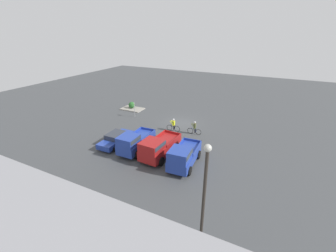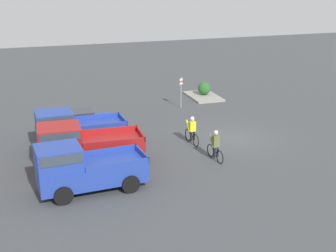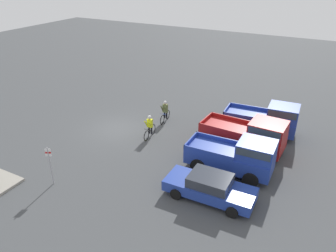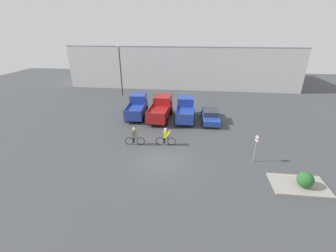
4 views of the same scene
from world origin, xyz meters
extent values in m
plane|color=#424447|center=(0.00, 0.00, 0.00)|extent=(80.00, 80.00, 0.00)
cube|color=#233D9E|center=(-4.26, 9.23, 0.84)|extent=(2.23, 4.98, 0.92)
cube|color=#233D9E|center=(-4.35, 10.68, 1.80)|extent=(1.89, 2.06, 0.99)
cube|color=#333D47|center=(-4.35, 10.68, 2.01)|extent=(1.93, 1.91, 0.44)
cube|color=#233D9E|center=(-5.11, 8.19, 1.42)|extent=(0.27, 2.92, 0.25)
cube|color=#233D9E|center=(-3.28, 8.32, 1.42)|extent=(0.27, 2.92, 0.25)
cube|color=#233D9E|center=(-4.10, 6.84, 1.42)|extent=(1.92, 0.21, 0.25)
cylinder|color=black|center=(-5.31, 10.67, 0.42)|extent=(0.27, 0.85, 0.84)
cylinder|color=black|center=(-3.40, 10.80, 0.42)|extent=(0.27, 0.85, 0.84)
cylinder|color=black|center=(-5.11, 7.66, 0.42)|extent=(0.27, 0.85, 0.84)
cylinder|color=black|center=(-3.20, 7.78, 0.42)|extent=(0.27, 0.85, 0.84)
cube|color=maroon|center=(-1.46, 8.78, 0.89)|extent=(2.31, 5.31, 0.98)
cube|color=maroon|center=(-1.37, 10.34, 1.82)|extent=(1.99, 2.18, 0.90)
cube|color=#333D47|center=(-1.37, 10.34, 2.02)|extent=(2.04, 2.02, 0.39)
cube|color=maroon|center=(-2.49, 7.79, 1.50)|extent=(0.24, 3.13, 0.25)
cube|color=maroon|center=(-0.53, 7.69, 1.50)|extent=(0.24, 3.13, 0.25)
cube|color=maroon|center=(-1.59, 6.22, 1.50)|extent=(2.05, 0.19, 0.25)
cylinder|color=black|center=(-2.39, 10.45, 0.44)|extent=(0.27, 0.90, 0.89)
cylinder|color=black|center=(-0.35, 10.34, 0.44)|extent=(0.27, 0.90, 0.89)
cylinder|color=black|center=(-2.56, 7.22, 0.44)|extent=(0.27, 0.90, 0.89)
cylinder|color=black|center=(-0.52, 7.11, 0.44)|extent=(0.27, 0.90, 0.89)
cube|color=#233D9E|center=(1.34, 8.87, 0.85)|extent=(2.01, 4.92, 0.92)
cube|color=#233D9E|center=(1.31, 10.34, 1.78)|extent=(1.79, 1.99, 0.93)
cube|color=#333D47|center=(1.31, 10.34, 1.98)|extent=(1.85, 1.83, 0.41)
cube|color=#233D9E|center=(0.46, 7.88, 1.43)|extent=(0.15, 2.93, 0.25)
cube|color=#233D9E|center=(2.28, 7.92, 1.43)|extent=(0.15, 2.93, 0.25)
cube|color=#233D9E|center=(1.40, 6.48, 1.43)|extent=(1.90, 0.12, 0.25)
cylinder|color=black|center=(0.36, 10.37, 0.43)|extent=(0.24, 0.87, 0.87)
cylinder|color=black|center=(2.26, 10.41, 0.43)|extent=(0.24, 0.87, 0.87)
cylinder|color=black|center=(0.43, 7.34, 0.43)|extent=(0.24, 0.87, 0.87)
cylinder|color=black|center=(2.33, 7.38, 0.43)|extent=(0.24, 0.87, 0.87)
cube|color=#233D9E|center=(4.14, 8.81, 0.54)|extent=(1.82, 4.63, 0.57)
cube|color=#2D333D|center=(4.14, 8.81, 1.08)|extent=(1.61, 2.10, 0.52)
cylinder|color=black|center=(3.24, 10.27, 0.30)|extent=(0.19, 0.60, 0.60)
cylinder|color=black|center=(5.00, 10.30, 0.30)|extent=(0.19, 0.60, 0.60)
cylinder|color=black|center=(3.29, 7.32, 0.30)|extent=(0.19, 0.60, 0.60)
cylinder|color=black|center=(5.04, 7.35, 0.30)|extent=(0.19, 0.60, 0.60)
torus|color=black|center=(0.47, 2.79, 0.34)|extent=(0.74, 0.11, 0.74)
torus|color=black|center=(-0.55, 2.71, 0.34)|extent=(0.74, 0.11, 0.74)
cylinder|color=black|center=(-0.04, 2.75, 0.53)|extent=(0.54, 0.08, 0.39)
cylinder|color=black|center=(-0.04, 2.75, 0.73)|extent=(0.57, 0.08, 0.04)
cylinder|color=black|center=(-0.22, 2.74, 0.53)|extent=(0.04, 0.04, 0.36)
cylinder|color=black|center=(0.34, 2.78, 0.76)|extent=(0.06, 0.46, 0.02)
cylinder|color=black|center=(-0.15, 2.83, 0.48)|extent=(0.13, 0.13, 0.55)
cylinder|color=black|center=(-0.14, 2.65, 0.48)|extent=(0.13, 0.13, 0.55)
cube|color=yellow|center=(-0.09, 2.75, 1.05)|extent=(0.27, 0.38, 0.58)
cylinder|color=yellow|center=(0.10, 2.93, 1.05)|extent=(0.51, 0.13, 0.63)
cylinder|color=yellow|center=(0.12, 2.59, 1.05)|extent=(0.51, 0.13, 0.63)
sphere|color=tan|center=(-0.07, 2.75, 1.45)|extent=(0.23, 0.23, 0.23)
sphere|color=silver|center=(-0.07, 2.75, 1.51)|extent=(0.25, 0.25, 0.25)
torus|color=black|center=(-2.25, 2.52, 0.34)|extent=(0.73, 0.11, 0.72)
torus|color=black|center=(-3.27, 2.43, 0.34)|extent=(0.73, 0.11, 0.72)
cylinder|color=#233D9E|center=(-2.76, 2.48, 0.51)|extent=(0.53, 0.08, 0.38)
cylinder|color=#233D9E|center=(-2.76, 2.48, 0.72)|extent=(0.56, 0.08, 0.04)
cylinder|color=#233D9E|center=(-2.93, 2.46, 0.51)|extent=(0.04, 0.04, 0.35)
cylinder|color=#233D9E|center=(-2.37, 2.51, 0.74)|extent=(0.06, 0.46, 0.02)
cylinder|color=black|center=(-2.87, 2.56, 0.47)|extent=(0.13, 0.13, 0.54)
cylinder|color=black|center=(-2.85, 2.38, 0.47)|extent=(0.13, 0.13, 0.54)
cube|color=#5B6638|center=(-2.81, 2.47, 1.06)|extent=(0.27, 0.38, 0.64)
cylinder|color=#5B6638|center=(-2.62, 2.66, 1.06)|extent=(0.52, 0.13, 0.69)
cylinder|color=#5B6638|center=(-2.59, 2.32, 1.06)|extent=(0.52, 0.13, 0.69)
sphere|color=tan|center=(-2.78, 2.47, 1.49)|extent=(0.21, 0.21, 0.21)
sphere|color=silver|center=(-2.78, 2.47, 1.54)|extent=(0.24, 0.24, 0.24)
cylinder|color=#9E9EA3|center=(7.04, 0.86, 1.15)|extent=(0.06, 0.06, 2.30)
cube|color=white|center=(7.04, 0.86, 1.98)|extent=(0.16, 0.27, 0.45)
cube|color=red|center=(7.04, 0.86, 1.98)|extent=(0.16, 0.28, 0.10)
cube|color=gray|center=(9.34, -1.86, 0.07)|extent=(3.49, 2.20, 0.15)
sphere|color=#286028|center=(9.54, -2.01, 0.66)|extent=(1.02, 1.02, 1.02)
camera|label=1|loc=(-10.90, 26.28, 11.82)|focal=24.00mm
camera|label=2|loc=(-23.80, 12.09, 9.58)|focal=50.00mm
camera|label=3|loc=(16.99, 13.27, 10.86)|focal=35.00mm
camera|label=4|loc=(2.22, -14.68, 9.52)|focal=24.00mm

